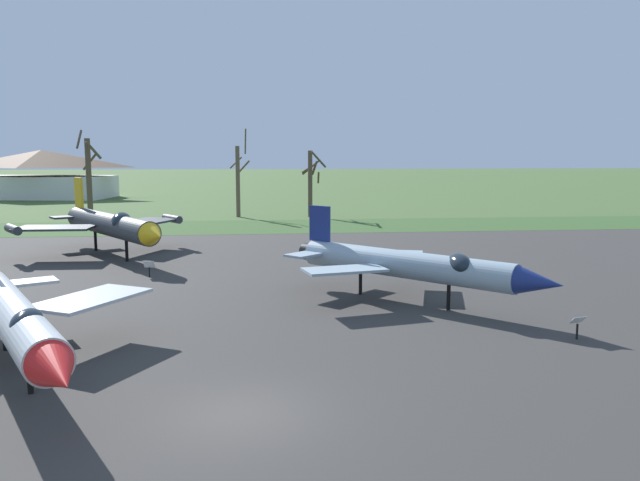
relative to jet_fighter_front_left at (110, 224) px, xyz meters
name	(u,v)px	position (x,y,z in m)	size (l,w,h in m)	color
ground_plane	(239,416)	(9.22, -27.47, -2.25)	(600.00, 600.00, 0.00)	#425B2D
asphalt_apron	(245,295)	(9.22, -13.08, -2.22)	(79.41, 47.98, 0.05)	#383533
grass_verge_strip	(248,227)	(9.22, 16.91, -2.22)	(139.41, 12.00, 0.06)	#345326
jet_fighter_front_left	(110,224)	(0.00, 0.00, 0.00)	(11.75, 14.11, 5.23)	#33383D
info_placard_front_left	(149,267)	(3.78, -7.84, -1.62)	(0.67, 0.36, 0.99)	black
jet_fighter_rear_center	(15,317)	(2.20, -23.51, -0.39)	(9.36, 12.88, 4.04)	silver
jet_fighter_rear_left	(411,265)	(16.90, -15.65, -0.37)	(10.98, 11.50, 4.31)	#8EA3B2
info_placard_rear_left	(577,324)	(21.69, -21.93, -1.63)	(0.65, 0.43, 0.94)	black
bare_tree_center	(89,175)	(-7.97, 26.84, 2.54)	(2.46, 2.42, 9.64)	brown
bare_tree_right_of_center	(238,179)	(8.11, 27.33, 2.06)	(2.33, 2.34, 9.79)	brown
bare_tree_far_right	(311,180)	(16.24, 26.60, 1.87)	(2.75, 3.05, 7.41)	brown
visitor_building	(43,174)	(-23.99, 61.96, 1.65)	(23.39, 14.78, 7.75)	silver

